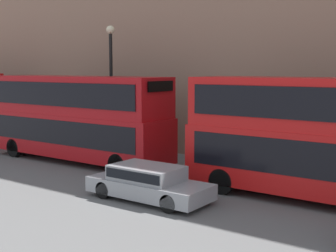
% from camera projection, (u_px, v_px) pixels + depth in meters
% --- Properties ---
extents(bus_second_in_queue, '(2.59, 10.74, 4.39)m').
position_uv_depth(bus_second_in_queue, '(77.00, 115.00, 23.86)').
color(bus_second_in_queue, '#A80F14').
rests_on(bus_second_in_queue, ground).
extents(car_hatchback, '(1.89, 4.66, 1.27)m').
position_uv_depth(car_hatchback, '(148.00, 182.00, 17.09)').
color(car_hatchback, gray).
rests_on(car_hatchback, ground).
extents(street_lamp, '(0.44, 0.44, 7.04)m').
position_uv_depth(street_lamp, '(111.00, 77.00, 25.06)').
color(street_lamp, black).
rests_on(street_lamp, ground).
extents(pedestrian, '(0.36, 0.36, 1.71)m').
position_uv_depth(pedestrian, '(72.00, 134.00, 28.43)').
color(pedestrian, maroon).
rests_on(pedestrian, ground).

